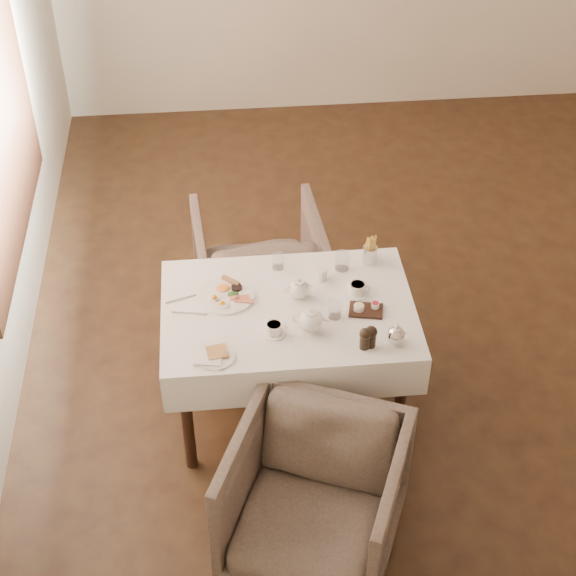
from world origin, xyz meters
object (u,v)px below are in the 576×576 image
Objects in this scene: table at (288,325)px; teapot_centre at (299,288)px; breakfast_plate at (226,294)px; armchair_near at (315,497)px; armchair_far at (259,266)px.

teapot_centre is (0.06, 0.08, 0.18)m from table.
breakfast_plate is at bearing 158.13° from table.
breakfast_plate is 2.02× the size of teapot_centre.
teapot_centre is at bearing 111.51° from armchair_near.
teapot_centre reaches higher than armchair_far.
breakfast_plate is at bearing 69.93° from armchair_far.
armchair_near is 1.13m from breakfast_plate.
armchair_near reaches higher than armchair_far.
breakfast_plate reaches higher than armchair_near.
breakfast_plate reaches higher than table.
table is 0.20m from teapot_centre.
table is 0.36m from breakfast_plate.
table is at bearing -138.37° from teapot_centre.
armchair_near is at bearing -93.72° from breakfast_plate.
breakfast_plate is (-0.21, -0.73, 0.42)m from armchair_far.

